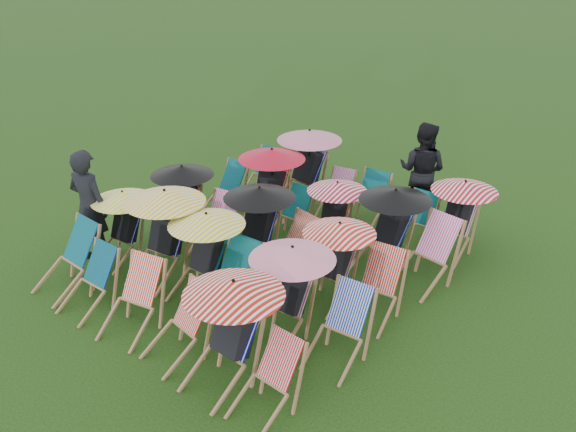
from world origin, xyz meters
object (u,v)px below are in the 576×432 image
Objects in this scene: deckchair_29 at (456,216)px; person_left at (89,207)px; person_rear at (422,171)px; deckchair_5 at (266,381)px; deckchair_0 at (66,259)px.

person_left is (-4.35, -3.83, 0.28)m from deckchair_29.
deckchair_5 is at bearing 93.38° from person_rear.
deckchair_5 is at bearing 156.49° from person_left.
person_left is at bearing -140.42° from deckchair_29.
deckchair_29 is at bearing -150.77° from person_left.
deckchair_0 is 0.56× the size of person_rear.
person_left reaches higher than deckchair_0.
deckchair_29 is (-0.03, 4.71, 0.22)m from deckchair_5.
person_rear is at bearing -136.77° from person_left.
deckchair_5 is at bearing 1.66° from deckchair_0.
deckchair_0 is 1.16× the size of deckchair_5.
deckchair_0 is 6.17m from person_rear.
deckchair_29 is at bearing 133.79° from person_rear.
person_rear reaches higher than deckchair_0.
person_left reaches higher than deckchair_29.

